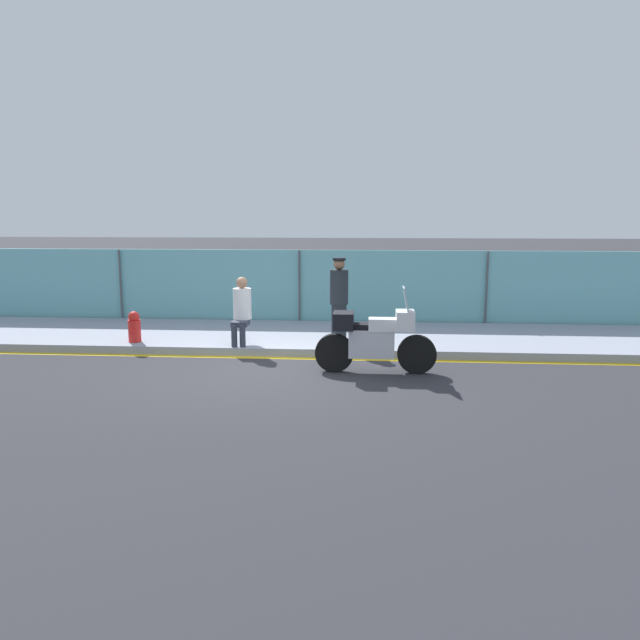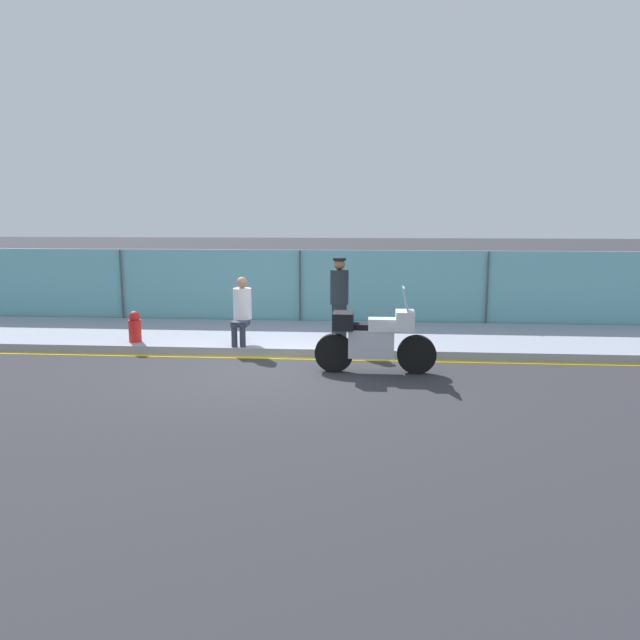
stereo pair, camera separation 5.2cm
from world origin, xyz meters
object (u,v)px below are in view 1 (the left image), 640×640
object	(u,v)px
motorcycle	(374,338)
fire_hydrant	(134,327)
person_seated_on_curb	(242,307)
officer_standing	(339,297)

from	to	relation	value
motorcycle	fire_hydrant	bearing A→B (deg)	163.15
person_seated_on_curb	fire_hydrant	bearing A→B (deg)	-179.26
officer_standing	person_seated_on_curb	bearing A→B (deg)	-160.43
motorcycle	person_seated_on_curb	distance (m)	3.12
officer_standing	fire_hydrant	size ratio (longest dim) A/B	2.68
person_seated_on_curb	fire_hydrant	xyz separation A→B (m)	(-2.26, -0.03, -0.44)
officer_standing	person_seated_on_curb	world-z (taller)	officer_standing
motorcycle	officer_standing	size ratio (longest dim) A/B	1.25
motorcycle	officer_standing	world-z (taller)	officer_standing
officer_standing	fire_hydrant	xyz separation A→B (m)	(-4.22, -0.72, -0.56)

